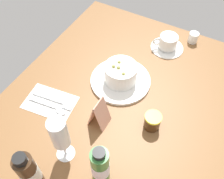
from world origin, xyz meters
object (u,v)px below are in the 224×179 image
Objects in this scene: sauce_bottle_green at (100,167)px; porridge_bowl at (121,75)px; jam_jar at (152,121)px; wine_glass at (60,135)px; coffee_cup at (168,43)px; menu_card at (99,113)px; cutlery_setting at (51,103)px; creamer_jug at (193,37)px; sauce_bottle_brown at (29,173)px.

porridge_bowl is at bearing -161.23° from sauce_bottle_green.
wine_glass is at bearing -41.82° from jam_jar.
coffee_cup is 2.28× the size of jam_jar.
sauce_bottle_green is at bearing 18.77° from porridge_bowl.
sauce_bottle_green is 1.54× the size of menu_card.
cutlery_setting is at bearing -84.68° from menu_card.
jam_jar is 24.30cm from sauce_bottle_green.
menu_card reaches higher than cutlery_setting.
porridge_bowl is at bearing -25.88° from creamer_jug.
cutlery_setting is at bearing -116.01° from sauce_bottle_green.
porridge_bowl is 27.39cm from cutlery_setting.
coffee_cup is at bearing 161.43° from porridge_bowl.
menu_card is at bearing -15.59° from creamer_jug.
porridge_bowl is 19.39cm from menu_card.
jam_jar is at bearing 13.77° from coffee_cup.
jam_jar reaches higher than cutlery_setting.
creamer_jug is at bearing 175.81° from sauce_bottle_green.
wine_glass reaches higher than cutlery_setting.
wine_glass is 3.10× the size of jam_jar.
creamer_jug is 72.73cm from wine_glass.
sauce_bottle_green reaches higher than cutlery_setting.
cutlery_setting is at bearing -151.31° from sauce_bottle_brown.
wine_glass reaches higher than creamer_jug.
wine_glass is at bearing -9.62° from coffee_cup.
jam_jar is (38.40, 9.41, 0.26)cm from coffee_cup.
jam_jar is at bearing 138.18° from wine_glass.
jam_jar is at bearing 55.91° from porridge_bowl.
sauce_bottle_green is (14.27, 29.26, 7.83)cm from cutlery_setting.
sauce_bottle_brown is (24.89, 13.62, 8.18)cm from cutlery_setting.
creamer_jug is (-56.33, 34.43, 2.10)cm from cutlery_setting.
wine_glass is at bearing -94.27° from sauce_bottle_green.
sauce_bottle_green is at bearing 124.19° from sauce_bottle_brown.
coffee_cup is 61.94cm from wine_glass.
sauce_bottle_green is (61.35, 3.21, 5.29)cm from coffee_cup.
coffee_cup is 0.75× the size of sauce_bottle_brown.
coffee_cup is at bearing -177.00° from sauce_bottle_green.
menu_card is (-1.79, 19.21, 5.36)cm from cutlery_setting.
menu_card is (-16.06, -10.05, -2.47)cm from sauce_bottle_green.
porridge_bowl is at bearing 140.52° from cutlery_setting.
sauce_bottle_brown is (45.87, -3.65, 4.79)cm from porridge_bowl.
sauce_bottle_green is 0.95× the size of sauce_bottle_brown.
creamer_jug is at bearing 165.63° from sauce_bottle_brown.
porridge_bowl is 1.22× the size of wine_glass.
sauce_bottle_brown reaches higher than sauce_bottle_green.
jam_jar is at bearing 146.97° from sauce_bottle_brown.
coffee_cup is at bearing 171.42° from menu_card.
jam_jar is (-8.68, 35.45, 2.81)cm from cutlery_setting.
menu_card is (54.54, -15.22, 3.26)cm from creamer_jug.
jam_jar is 0.53× the size of menu_card.
coffee_cup is 0.74× the size of wine_glass.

